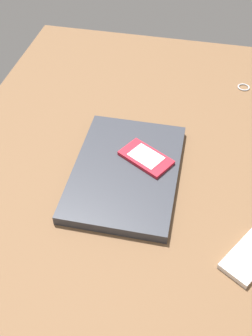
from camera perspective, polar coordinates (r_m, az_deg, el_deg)
desk_surface at (r=84.78cm, az=0.32°, el=-2.41°), size 120.00×80.00×3.00cm
laptop_closed at (r=83.98cm, az=-0.00°, el=-0.46°), size 30.55×21.49×2.05cm
cell_phone_on_laptop at (r=84.79cm, az=2.81°, el=1.45°), size 10.51×12.23×0.95cm
cell_phone_on_desk at (r=75.20cm, az=16.89°, el=-11.73°), size 12.31×10.73×1.26cm
key_ring at (r=112.49cm, az=16.12°, el=10.80°), size 3.11×3.11×0.36cm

